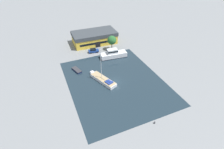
% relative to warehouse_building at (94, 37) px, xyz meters
% --- Properties ---
extents(ground_plane, '(440.00, 440.00, 0.00)m').
position_rel_warehouse_building_xyz_m(ground_plane, '(-3.04, -29.76, -2.62)').
color(ground_plane, gray).
extents(water_canal, '(29.17, 36.19, 0.01)m').
position_rel_warehouse_building_xyz_m(water_canal, '(-3.04, -29.76, -2.62)').
color(water_canal, '#1E2D38').
rests_on(water_canal, ground).
extents(warehouse_building, '(19.34, 10.51, 5.18)m').
position_rel_warehouse_building_xyz_m(warehouse_building, '(0.00, 0.00, 0.00)').
color(warehouse_building, gold).
rests_on(warehouse_building, ground).
extents(quay_tree_near_building, '(3.63, 3.63, 6.26)m').
position_rel_warehouse_building_xyz_m(quay_tree_near_building, '(4.44, -9.42, 1.80)').
color(quay_tree_near_building, brown).
rests_on(quay_tree_near_building, ground).
extents(parked_car, '(4.38, 2.31, 1.68)m').
position_rel_warehouse_building_xyz_m(parked_car, '(-3.36, -8.46, -1.78)').
color(parked_car, navy).
rests_on(parked_car, ground).
extents(sailboat_moored, '(6.09, 11.03, 11.13)m').
position_rel_warehouse_building_xyz_m(sailboat_moored, '(-6.65, -27.97, -1.98)').
color(sailboat_moored, white).
rests_on(sailboat_moored, water_canal).
extents(motor_cruiser, '(10.65, 4.23, 3.58)m').
position_rel_warehouse_building_xyz_m(motor_cruiser, '(2.53, -15.32, -1.30)').
color(motor_cruiser, silver).
rests_on(motor_cruiser, water_canal).
extents(small_dinghy, '(2.94, 4.74, 0.65)m').
position_rel_warehouse_building_xyz_m(small_dinghy, '(-12.98, -18.93, -2.28)').
color(small_dinghy, '#19234C').
rests_on(small_dinghy, water_canal).
extents(mooring_bollard, '(0.36, 0.36, 0.71)m').
position_rel_warehouse_building_xyz_m(mooring_bollard, '(-0.96, -48.74, -2.24)').
color(mooring_bollard, '#47474C').
rests_on(mooring_bollard, ground).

